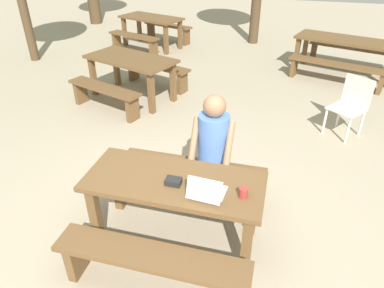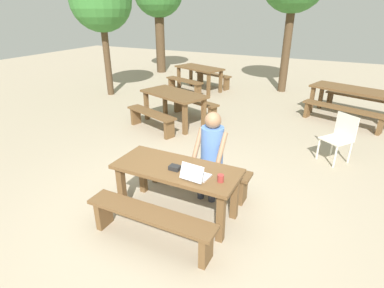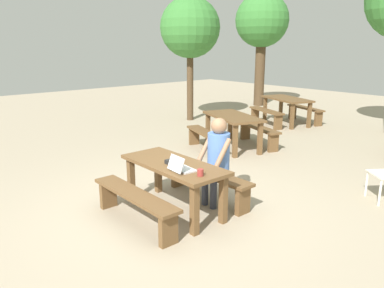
% 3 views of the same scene
% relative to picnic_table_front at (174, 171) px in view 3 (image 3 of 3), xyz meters
% --- Properties ---
extents(ground_plane, '(30.00, 30.00, 0.00)m').
position_rel_picnic_table_front_xyz_m(ground_plane, '(0.00, 0.00, -0.60)').
color(ground_plane, tan).
extents(picnic_table_front, '(1.66, 0.71, 0.72)m').
position_rel_picnic_table_front_xyz_m(picnic_table_front, '(0.00, 0.00, 0.00)').
color(picnic_table_front, brown).
rests_on(picnic_table_front, ground).
extents(bench_near, '(1.64, 0.30, 0.44)m').
position_rel_picnic_table_front_xyz_m(bench_near, '(0.00, -0.66, -0.27)').
color(bench_near, brown).
rests_on(bench_near, ground).
extents(bench_far, '(1.64, 0.30, 0.44)m').
position_rel_picnic_table_front_xyz_m(bench_far, '(0.00, 0.66, -0.27)').
color(bench_far, brown).
rests_on(bench_far, ground).
extents(laptop, '(0.32, 0.30, 0.21)m').
position_rel_picnic_table_front_xyz_m(laptop, '(0.34, -0.14, 0.17)').
color(laptop, silver).
rests_on(laptop, picnic_table_front).
extents(small_pouch, '(0.14, 0.10, 0.06)m').
position_rel_picnic_table_front_xyz_m(small_pouch, '(0.01, -0.07, 0.15)').
color(small_pouch, black).
rests_on(small_pouch, picnic_table_front).
extents(coffee_mug, '(0.08, 0.08, 0.09)m').
position_rel_picnic_table_front_xyz_m(coffee_mug, '(0.65, -0.08, 0.17)').
color(coffee_mug, '#99332D').
rests_on(coffee_mug, picnic_table_front).
extents(person_seated, '(0.43, 0.42, 1.31)m').
position_rel_picnic_table_front_xyz_m(person_seated, '(0.23, 0.63, 0.17)').
color(person_seated, '#333847').
rests_on(person_seated, ground).
extents(picnic_table_rear, '(1.78, 1.29, 0.76)m').
position_rel_picnic_table_front_xyz_m(picnic_table_rear, '(-1.79, 3.11, 0.04)').
color(picnic_table_rear, brown).
rests_on(picnic_table_rear, ground).
extents(bench_rear_south, '(1.46, 0.76, 0.45)m').
position_rel_picnic_table_front_xyz_m(bench_rear_south, '(-2.02, 2.46, -0.27)').
color(bench_rear_south, brown).
rests_on(bench_rear_south, ground).
extents(bench_rear_north, '(1.46, 0.76, 0.45)m').
position_rel_picnic_table_front_xyz_m(bench_rear_north, '(-1.56, 3.77, -0.27)').
color(bench_rear_north, brown).
rests_on(bench_rear_north, ground).
extents(picnic_table_distant, '(1.79, 1.28, 0.78)m').
position_rel_picnic_table_front_xyz_m(picnic_table_distant, '(-2.63, 6.34, 0.05)').
color(picnic_table_distant, brown).
rests_on(picnic_table_distant, ground).
extents(bench_distant_south, '(1.47, 0.77, 0.47)m').
position_rel_picnic_table_front_xyz_m(bench_distant_south, '(-2.86, 5.69, -0.26)').
color(bench_distant_south, brown).
rests_on(bench_distant_south, ground).
extents(bench_distant_north, '(1.47, 0.77, 0.47)m').
position_rel_picnic_table_front_xyz_m(bench_distant_north, '(-2.39, 6.98, -0.26)').
color(bench_distant_north, brown).
rests_on(bench_distant_north, ground).
extents(tree_left, '(1.98, 1.98, 4.18)m').
position_rel_picnic_table_front_xyz_m(tree_left, '(-5.47, 8.52, 2.50)').
color(tree_left, '#4C3823').
rests_on(tree_left, ground).
extents(tree_rear, '(1.80, 1.80, 3.71)m').
position_rel_picnic_table_front_xyz_m(tree_rear, '(-4.99, 4.58, 2.18)').
color(tree_rear, '#4C3823').
rests_on(tree_rear, ground).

